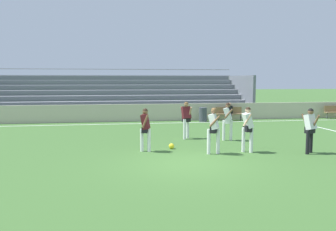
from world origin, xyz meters
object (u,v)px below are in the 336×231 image
Objects in this scene: bleacher_stand at (107,95)px; player_dark_wide_right at (186,117)px; player_dark_pressing_high at (145,126)px; player_white_challenging at (228,118)px; player_white_deep_cover at (214,126)px; trash_bin at (203,115)px; player_white_wide_left at (310,127)px; soccer_ball at (172,146)px; spectator_seated at (230,110)px; player_white_overlapping at (248,125)px; bench_centre_sideline at (229,112)px.

player_dark_wide_right is (3.83, -10.87, -0.57)m from bleacher_stand.
player_dark_pressing_high is 0.97× the size of player_white_challenging.
player_white_deep_cover is 1.00× the size of player_dark_wide_right.
trash_bin is at bearing 62.56° from player_dark_pressing_high.
soccer_ball is (-4.92, 1.63, -0.90)m from player_white_wide_left.
player_white_wide_left is (3.54, -0.48, -0.02)m from player_white_deep_cover.
player_dark_pressing_high is at bearing -125.90° from spectator_seated.
bleacher_stand is 17.54× the size of spectator_seated.
player_white_overlapping reaches higher than player_white_deep_cover.
trash_bin is 0.54× the size of player_white_wide_left.
spectator_seated is 10.08m from soccer_ball.
player_white_wide_left is at bearing -12.16° from player_dark_pressing_high.
player_dark_pressing_high is 1.42m from soccer_ball.
player_white_overlapping is at bearing -63.07° from player_dark_wide_right.
player_dark_pressing_high is (-6.41, -8.98, 0.44)m from bench_centre_sideline.
player_white_wide_left is 0.98× the size of player_white_overlapping.
player_dark_wide_right is at bearing 50.13° from player_dark_pressing_high.
player_white_wide_left is at bearing -55.55° from player_white_challenging.
bench_centre_sideline is 1.06× the size of player_white_wide_left.
player_white_deep_cover is (4.16, -14.21, -0.57)m from bleacher_stand.
bench_centre_sideline is at bearing 54.45° from player_dark_pressing_high.
player_white_overlapping is at bearing -11.06° from player_dark_pressing_high.
spectator_seated is at bearing 74.70° from player_white_overlapping.
player_white_challenging is at bearing 27.67° from soccer_ball.
trash_bin reaches higher than bench_centre_sideline.
bleacher_stand is 12.81× the size of player_dark_pressing_high.
player_white_deep_cover is at bearing -177.15° from player_white_overlapping.
player_dark_pressing_high is 3.31m from player_dark_wide_right.
player_dark_pressing_high is at bearing -129.87° from player_dark_wide_right.
player_dark_wide_right is (-0.32, 3.35, 0.00)m from player_white_deep_cover.
player_white_overlapping is at bearing -68.75° from bleacher_stand.
spectator_seated is 0.73× the size of player_dark_pressing_high.
player_white_wide_left reaches higher than spectator_seated.
bleacher_stand is at bearing 117.65° from player_white_wide_left.
bench_centre_sideline is 10.08m from player_white_overlapping.
spectator_seated is at bearing 55.82° from player_dark_wide_right.
player_dark_wide_right reaches higher than soccer_ball.
player_dark_pressing_high is 0.96× the size of player_white_overlapping.
bleacher_stand reaches higher than bench_centre_sideline.
player_white_challenging is at bearing 61.43° from player_white_deep_cover.
player_white_challenging is (-2.55, -7.17, 0.48)m from bench_centre_sideline.
spectator_seated is 0.71× the size of player_white_deep_cover.
bleacher_stand reaches higher than spectator_seated.
player_dark_pressing_high is (-4.55, -8.77, 0.53)m from trash_bin.
player_white_wide_left is at bearing -62.35° from bleacher_stand.
player_white_deep_cover is 2.97m from player_white_challenging.
player_dark_pressing_high reaches higher than trash_bin.
player_dark_pressing_high is 4.27m from player_white_challenging.
bench_centre_sideline is 1.05× the size of player_dark_wide_right.
player_dark_pressing_high is at bearing 167.84° from player_white_wide_left.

